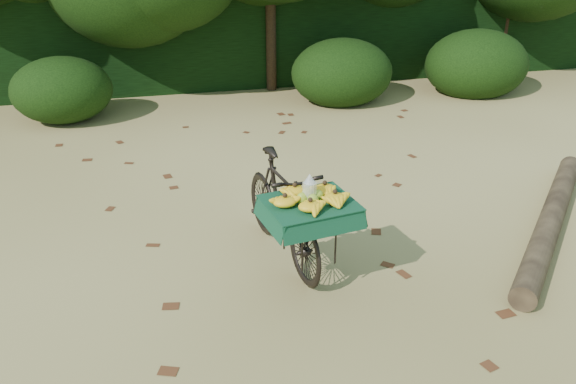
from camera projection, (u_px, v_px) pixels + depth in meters
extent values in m
plane|color=tan|center=(331.00, 229.00, 6.38)|extent=(80.00, 80.00, 0.00)
imported|color=black|center=(282.00, 209.00, 5.68)|extent=(0.75, 1.74, 1.01)
cube|color=black|center=(310.00, 204.00, 5.04)|extent=(0.43, 0.50, 0.03)
cube|color=#134832|center=(310.00, 203.00, 5.03)|extent=(0.82, 0.72, 0.01)
ellipsoid|color=#8EAB29|center=(318.00, 195.00, 5.03)|extent=(0.10, 0.08, 0.11)
ellipsoid|color=#8EAB29|center=(307.00, 194.00, 5.06)|extent=(0.10, 0.08, 0.11)
ellipsoid|color=#8EAB29|center=(302.00, 198.00, 4.98)|extent=(0.10, 0.08, 0.11)
ellipsoid|color=#8EAB29|center=(313.00, 200.00, 4.96)|extent=(0.10, 0.08, 0.11)
cylinder|color=#EAE5C6|center=(309.00, 191.00, 5.00)|extent=(0.12, 0.12, 0.15)
cylinder|color=brown|center=(551.00, 219.00, 6.33)|extent=(2.40, 2.58, 0.24)
cube|color=black|center=(235.00, 31.00, 11.53)|extent=(26.00, 1.80, 1.80)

